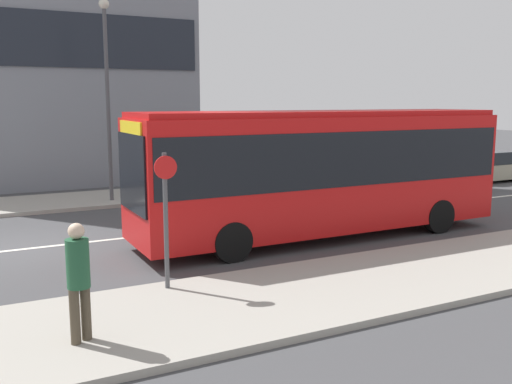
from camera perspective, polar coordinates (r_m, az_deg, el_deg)
ground_plane at (r=15.61m, az=-22.44°, el=-5.34°), size 120.00×120.00×0.00m
sidewalk_near at (r=9.65m, az=-19.10°, el=-13.62°), size 44.00×3.50×0.13m
sidewalk_far at (r=21.70m, az=-23.91°, el=-1.33°), size 44.00×3.50×0.13m
lane_centerline at (r=15.61m, az=-22.45°, el=-5.33°), size 41.80×0.16×0.01m
city_bus at (r=15.51m, az=6.64°, el=2.64°), size 10.44×2.50×3.44m
parked_car_0 at (r=24.72m, az=13.63°, el=1.75°), size 4.65×1.79×1.36m
parked_car_1 at (r=28.31m, az=21.70°, el=2.29°), size 4.34×1.77×1.39m
pedestrian_near_stop at (r=8.90m, az=-17.34°, el=-7.89°), size 0.34×0.34×1.82m
bus_stop_sign at (r=10.92m, az=-9.01°, el=-1.80°), size 0.44×0.12×2.62m
street_lamp at (r=21.12m, az=-14.68°, el=10.78°), size 0.36×0.36×7.06m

